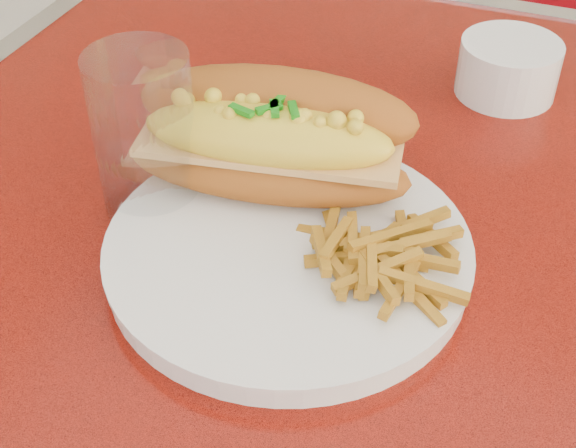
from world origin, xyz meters
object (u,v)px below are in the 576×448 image
(dinner_plate, at_px, (288,252))
(sauce_cup_left, at_px, (262,100))
(water_tumbler, at_px, (145,137))
(fork, at_px, (386,229))
(diner_table, at_px, (504,344))
(booth_bench_far, at_px, (545,158))
(gravy_ramekin, at_px, (508,66))
(mac_hoagie, at_px, (271,137))

(dinner_plate, height_order, sauce_cup_left, sauce_cup_left)
(sauce_cup_left, xyz_separation_m, water_tumbler, (-0.03, -0.17, 0.06))
(fork, bearing_deg, diner_table, -50.45)
(dinner_plate, bearing_deg, booth_bench_far, 79.33)
(gravy_ramekin, bearing_deg, sauce_cup_left, -150.18)
(water_tumbler, bearing_deg, gravy_ramekin, 50.15)
(diner_table, bearing_deg, fork, -142.60)
(booth_bench_far, relative_size, mac_hoagie, 4.76)
(booth_bench_far, relative_size, fork, 7.83)
(diner_table, xyz_separation_m, mac_hoagie, (-0.22, -0.06, 0.23))
(booth_bench_far, bearing_deg, water_tumbler, -108.68)
(dinner_plate, relative_size, water_tumbler, 2.32)
(mac_hoagie, distance_m, gravy_ramekin, 0.30)
(mac_hoagie, distance_m, fork, 0.12)
(fork, height_order, gravy_ramekin, gravy_ramekin)
(gravy_ramekin, height_order, water_tumbler, water_tumbler)
(diner_table, distance_m, fork, 0.23)
(diner_table, bearing_deg, mac_hoagie, -165.27)
(booth_bench_far, distance_m, dinner_plate, 1.08)
(sauce_cup_left, bearing_deg, gravy_ramekin, 29.82)
(diner_table, bearing_deg, sauce_cup_left, 166.46)
(booth_bench_far, relative_size, dinner_plate, 3.60)
(dinner_plate, distance_m, sauce_cup_left, 0.22)
(water_tumbler, bearing_deg, fork, 5.51)
(diner_table, xyz_separation_m, fork, (-0.11, -0.08, 0.18))
(booth_bench_far, xyz_separation_m, gravy_ramekin, (-0.06, -0.62, 0.51))
(diner_table, height_order, sauce_cup_left, sauce_cup_left)
(diner_table, bearing_deg, dinner_plate, -144.10)
(fork, bearing_deg, gravy_ramekin, -7.89)
(diner_table, height_order, mac_hoagie, mac_hoagie)
(mac_hoagie, height_order, gravy_ramekin, mac_hoagie)
(dinner_plate, relative_size, gravy_ramekin, 2.92)
(dinner_plate, distance_m, mac_hoagie, 0.10)
(booth_bench_far, xyz_separation_m, dinner_plate, (-0.18, -0.94, 0.49))
(mac_hoagie, bearing_deg, fork, -23.59)
(dinner_plate, relative_size, sauce_cup_left, 5.93)
(booth_bench_far, height_order, gravy_ramekin, booth_bench_far)
(mac_hoagie, bearing_deg, booth_bench_far, 66.26)
(diner_table, bearing_deg, water_tumbler, -161.47)
(fork, relative_size, gravy_ramekin, 1.34)
(mac_hoagie, xyz_separation_m, fork, (0.11, -0.03, -0.04))
(dinner_plate, distance_m, gravy_ramekin, 0.34)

